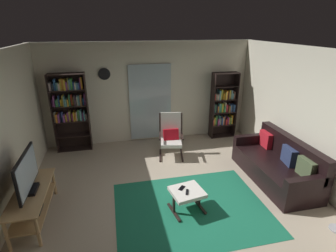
% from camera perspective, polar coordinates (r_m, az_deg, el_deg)
% --- Properties ---
extents(ground_plane, '(7.02, 7.02, 0.00)m').
position_cam_1_polar(ground_plane, '(4.87, 1.69, -16.30)').
color(ground_plane, '#B7A78E').
extents(wall_back, '(5.60, 0.06, 2.60)m').
position_cam_1_polar(wall_back, '(6.91, -4.14, 7.24)').
color(wall_back, silver).
rests_on(wall_back, ground).
extents(wall_right, '(0.06, 6.00, 2.60)m').
position_cam_1_polar(wall_right, '(5.50, 30.28, 0.61)').
color(wall_right, silver).
rests_on(wall_right, ground).
extents(glass_door_panel, '(1.10, 0.01, 2.00)m').
position_cam_1_polar(glass_door_panel, '(6.92, -3.85, 5.11)').
color(glass_door_panel, silver).
extents(area_rug, '(2.58, 2.02, 0.01)m').
position_cam_1_polar(area_rug, '(4.75, 5.07, -17.42)').
color(area_rug, '#1B7050').
rests_on(area_rug, ground).
extents(tv_stand, '(0.49, 1.37, 0.53)m').
position_cam_1_polar(tv_stand, '(4.82, -27.50, -14.37)').
color(tv_stand, tan).
rests_on(tv_stand, ground).
extents(television, '(0.20, 0.98, 0.64)m').
position_cam_1_polar(television, '(4.59, -28.44, -9.24)').
color(television, black).
rests_on(television, tv_stand).
extents(bookshelf_near_tv, '(0.83, 0.30, 1.93)m').
position_cam_1_polar(bookshelf_near_tv, '(6.73, -20.65, 3.99)').
color(bookshelf_near_tv, black).
rests_on(bookshelf_near_tv, ground).
extents(bookshelf_near_sofa, '(0.69, 0.30, 1.80)m').
position_cam_1_polar(bookshelf_near_sofa, '(7.35, 11.91, 4.15)').
color(bookshelf_near_sofa, black).
rests_on(bookshelf_near_sofa, ground).
extents(leather_sofa, '(0.86, 1.99, 0.88)m').
position_cam_1_polar(leather_sofa, '(5.78, 22.80, -7.90)').
color(leather_sofa, black).
rests_on(leather_sofa, ground).
extents(lounge_armchair, '(0.68, 0.75, 1.02)m').
position_cam_1_polar(lounge_armchair, '(6.22, 0.64, -1.74)').
color(lounge_armchair, black).
rests_on(lounge_armchair, ground).
extents(ottoman, '(0.60, 0.56, 0.39)m').
position_cam_1_polar(ottoman, '(4.52, 4.18, -14.58)').
color(ottoman, white).
rests_on(ottoman, ground).
extents(tv_remote, '(0.09, 0.15, 0.02)m').
position_cam_1_polar(tv_remote, '(4.43, 4.19, -14.19)').
color(tv_remote, black).
rests_on(tv_remote, ottoman).
extents(cell_phone, '(0.14, 0.15, 0.01)m').
position_cam_1_polar(cell_phone, '(4.52, 3.03, -13.37)').
color(cell_phone, black).
rests_on(cell_phone, ottoman).
extents(wall_clock, '(0.29, 0.03, 0.29)m').
position_cam_1_polar(wall_clock, '(6.66, -13.76, 11.00)').
color(wall_clock, silver).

